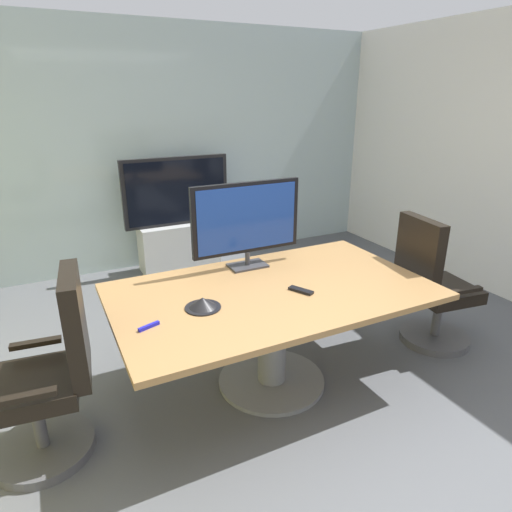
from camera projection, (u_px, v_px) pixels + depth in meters
name	position (u px, v px, depth m)	size (l,w,h in m)	color
ground_plane	(272.00, 403.00, 2.97)	(6.98, 6.98, 0.00)	#515459
wall_back_glass_partition	(148.00, 150.00, 5.00)	(5.88, 0.10, 2.70)	#9EB2B7
conference_table	(272.00, 312.00, 3.00)	(2.10, 1.23, 0.74)	olive
office_chair_left	(51.00, 383.00, 2.44)	(0.62, 0.60, 1.09)	#4C4C51
office_chair_right	(431.00, 293.00, 3.54)	(0.62, 0.60, 1.09)	#4C4C51
tv_monitor	(247.00, 220.00, 3.19)	(0.84, 0.18, 0.64)	#333338
wall_display_unit	(179.00, 233.00, 5.10)	(1.20, 0.36, 1.31)	#B7BABC
conference_phone	(203.00, 303.00, 2.66)	(0.22, 0.22, 0.07)	black
remote_control	(301.00, 290.00, 2.89)	(0.05, 0.17, 0.02)	black
whiteboard_marker	(149.00, 326.00, 2.44)	(0.13, 0.02, 0.02)	#1919A5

